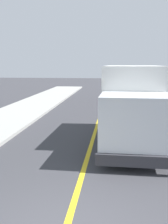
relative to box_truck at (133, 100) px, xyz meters
The scene contains 4 objects.
centre_line_yellow 3.76m from the box_truck, 120.59° to the left, with size 0.16×56.00×0.01m, color gold.
box_truck is the anchor object (origin of this frame).
parked_car_near 7.20m from the box_truck, 84.36° to the left, with size 1.99×4.47×1.67m.
parked_car_mid 14.25m from the box_truck, 89.16° to the left, with size 1.83×4.41×1.67m.
Camera 1 is at (0.94, -4.92, 3.29)m, focal length 45.37 mm.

